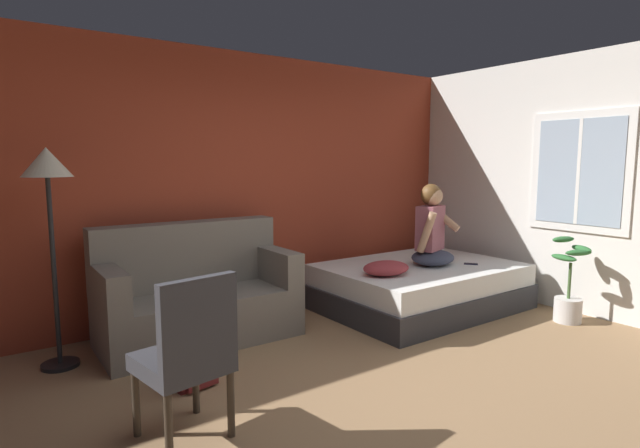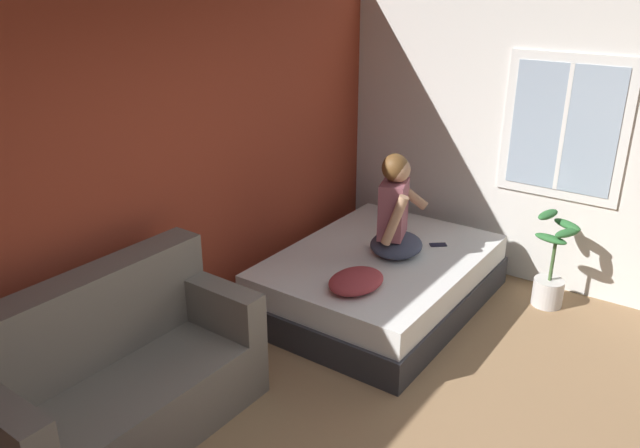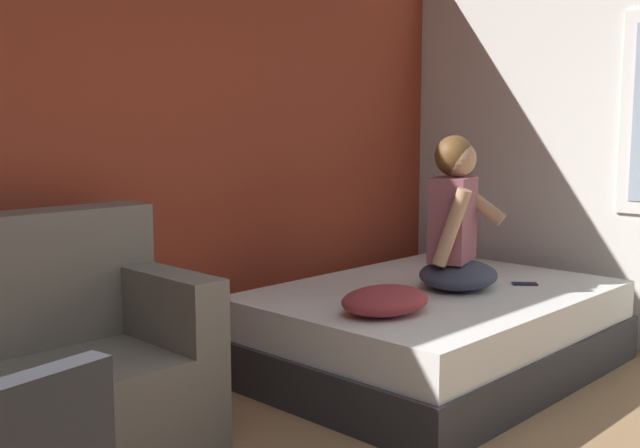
{
  "view_description": "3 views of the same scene",
  "coord_description": "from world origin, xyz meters",
  "px_view_note": "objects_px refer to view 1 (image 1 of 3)",
  "views": [
    {
      "loc": [
        -2.15,
        -2.25,
        1.6
      ],
      "look_at": [
        0.54,
        1.53,
        1.01
      ],
      "focal_mm": 28.0,
      "sensor_mm": 36.0,
      "label": 1
    },
    {
      "loc": [
        -2.41,
        -0.91,
        2.73
      ],
      "look_at": [
        0.94,
        1.46,
        1.05
      ],
      "focal_mm": 35.0,
      "sensor_mm": 36.0,
      "label": 2
    },
    {
      "loc": [
        -1.66,
        -0.99,
        1.42
      ],
      "look_at": [
        0.5,
        1.09,
        1.02
      ],
      "focal_mm": 42.0,
      "sensor_mm": 36.0,
      "label": 3
    }
  ],
  "objects_px": {
    "throw_pillow": "(386,268)",
    "couch": "(197,296)",
    "person_seated": "(432,232)",
    "floor_lamp": "(48,184)",
    "cell_phone": "(471,264)",
    "side_chair": "(188,352)",
    "bed": "(419,286)",
    "backpack": "(194,360)",
    "potted_plant": "(569,292)"
  },
  "relations": [
    {
      "from": "cell_phone",
      "to": "floor_lamp",
      "type": "relative_size",
      "value": 0.08
    },
    {
      "from": "couch",
      "to": "throw_pillow",
      "type": "relative_size",
      "value": 3.56
    },
    {
      "from": "backpack",
      "to": "cell_phone",
      "type": "distance_m",
      "value": 3.21
    },
    {
      "from": "person_seated",
      "to": "cell_phone",
      "type": "relative_size",
      "value": 6.08
    },
    {
      "from": "cell_phone",
      "to": "floor_lamp",
      "type": "bearing_deg",
      "value": -52.31
    },
    {
      "from": "side_chair",
      "to": "floor_lamp",
      "type": "bearing_deg",
      "value": 105.57
    },
    {
      "from": "potted_plant",
      "to": "side_chair",
      "type": "bearing_deg",
      "value": 178.07
    },
    {
      "from": "side_chair",
      "to": "throw_pillow",
      "type": "relative_size",
      "value": 2.04
    },
    {
      "from": "bed",
      "to": "potted_plant",
      "type": "height_order",
      "value": "potted_plant"
    },
    {
      "from": "cell_phone",
      "to": "backpack",
      "type": "bearing_deg",
      "value": -38.6
    },
    {
      "from": "side_chair",
      "to": "floor_lamp",
      "type": "distance_m",
      "value": 1.89
    },
    {
      "from": "person_seated",
      "to": "side_chair",
      "type": "bearing_deg",
      "value": -162.12
    },
    {
      "from": "side_chair",
      "to": "person_seated",
      "type": "relative_size",
      "value": 1.12
    },
    {
      "from": "throw_pillow",
      "to": "couch",
      "type": "bearing_deg",
      "value": 158.73
    },
    {
      "from": "bed",
      "to": "floor_lamp",
      "type": "xyz_separation_m",
      "value": [
        -3.46,
        0.52,
        1.19
      ]
    },
    {
      "from": "person_seated",
      "to": "floor_lamp",
      "type": "bearing_deg",
      "value": 170.48
    },
    {
      "from": "side_chair",
      "to": "potted_plant",
      "type": "xyz_separation_m",
      "value": [
        3.86,
        -0.13,
        -0.23
      ]
    },
    {
      "from": "couch",
      "to": "backpack",
      "type": "xyz_separation_m",
      "value": [
        -0.39,
        -0.91,
        -0.2
      ]
    },
    {
      "from": "side_chair",
      "to": "potted_plant",
      "type": "height_order",
      "value": "side_chair"
    },
    {
      "from": "side_chair",
      "to": "throw_pillow",
      "type": "distance_m",
      "value": 2.54
    },
    {
      "from": "potted_plant",
      "to": "floor_lamp",
      "type": "bearing_deg",
      "value": 158.11
    },
    {
      "from": "cell_phone",
      "to": "potted_plant",
      "type": "height_order",
      "value": "potted_plant"
    },
    {
      "from": "person_seated",
      "to": "backpack",
      "type": "height_order",
      "value": "person_seated"
    },
    {
      "from": "backpack",
      "to": "bed",
      "type": "bearing_deg",
      "value": 8.49
    },
    {
      "from": "couch",
      "to": "person_seated",
      "type": "xyz_separation_m",
      "value": [
        2.43,
        -0.57,
        0.44
      ]
    },
    {
      "from": "side_chair",
      "to": "cell_phone",
      "type": "distance_m",
      "value": 3.56
    },
    {
      "from": "person_seated",
      "to": "potted_plant",
      "type": "distance_m",
      "value": 1.46
    },
    {
      "from": "bed",
      "to": "cell_phone",
      "type": "height_order",
      "value": "cell_phone"
    },
    {
      "from": "couch",
      "to": "cell_phone",
      "type": "relative_size",
      "value": 11.88
    },
    {
      "from": "bed",
      "to": "throw_pillow",
      "type": "bearing_deg",
      "value": -166.17
    },
    {
      "from": "couch",
      "to": "potted_plant",
      "type": "height_order",
      "value": "couch"
    },
    {
      "from": "couch",
      "to": "floor_lamp",
      "type": "relative_size",
      "value": 1.01
    },
    {
      "from": "backpack",
      "to": "throw_pillow",
      "type": "height_order",
      "value": "throw_pillow"
    },
    {
      "from": "couch",
      "to": "potted_plant",
      "type": "relative_size",
      "value": 2.01
    },
    {
      "from": "side_chair",
      "to": "throw_pillow",
      "type": "height_order",
      "value": "side_chair"
    },
    {
      "from": "side_chair",
      "to": "cell_phone",
      "type": "relative_size",
      "value": 6.81
    },
    {
      "from": "bed",
      "to": "floor_lamp",
      "type": "distance_m",
      "value": 3.7
    },
    {
      "from": "person_seated",
      "to": "throw_pillow",
      "type": "xyz_separation_m",
      "value": [
        -0.74,
        -0.09,
        -0.29
      ]
    },
    {
      "from": "couch",
      "to": "backpack",
      "type": "bearing_deg",
      "value": -113.33
    },
    {
      "from": "throw_pillow",
      "to": "cell_phone",
      "type": "bearing_deg",
      "value": -8.02
    },
    {
      "from": "side_chair",
      "to": "cell_phone",
      "type": "height_order",
      "value": "side_chair"
    },
    {
      "from": "throw_pillow",
      "to": "potted_plant",
      "type": "relative_size",
      "value": 0.56
    },
    {
      "from": "bed",
      "to": "floor_lamp",
      "type": "relative_size",
      "value": 1.23
    },
    {
      "from": "person_seated",
      "to": "cell_phone",
      "type": "bearing_deg",
      "value": -33.41
    },
    {
      "from": "side_chair",
      "to": "backpack",
      "type": "bearing_deg",
      "value": 66.96
    },
    {
      "from": "couch",
      "to": "backpack",
      "type": "relative_size",
      "value": 3.73
    },
    {
      "from": "backpack",
      "to": "potted_plant",
      "type": "height_order",
      "value": "potted_plant"
    },
    {
      "from": "backpack",
      "to": "cell_phone",
      "type": "bearing_deg",
      "value": 1.64
    },
    {
      "from": "side_chair",
      "to": "cell_phone",
      "type": "xyz_separation_m",
      "value": [
        3.48,
        0.76,
        -0.05
      ]
    },
    {
      "from": "backpack",
      "to": "potted_plant",
      "type": "bearing_deg",
      "value": -12.61
    }
  ]
}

